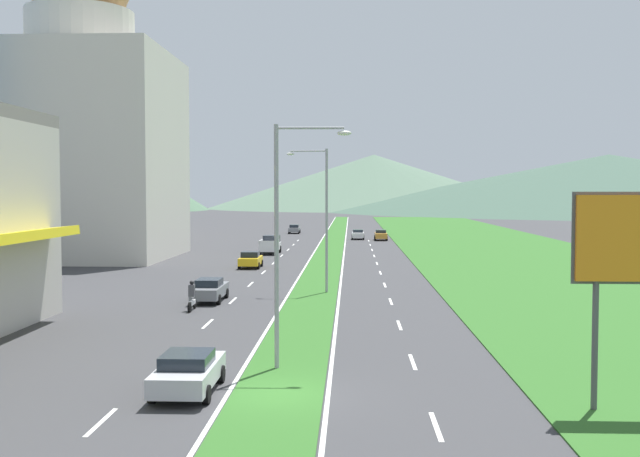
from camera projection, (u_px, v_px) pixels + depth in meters
name	position (u px, v px, depth m)	size (l,w,h in m)	color
ground_plane	(277.00, 396.00, 25.55)	(600.00, 600.00, 0.00)	#38383A
grass_median	(329.00, 252.00, 85.42)	(3.20, 240.00, 0.06)	#2D6023
grass_verge_right	(509.00, 253.00, 84.56)	(24.00, 240.00, 0.06)	#2D6023
lane_dash_left_2	(101.00, 422.00, 22.61)	(0.16, 2.80, 0.01)	silver
lane_dash_left_3	(169.00, 360.00, 31.02)	(0.16, 2.80, 0.01)	silver
lane_dash_left_4	(208.00, 324.00, 39.43)	(0.16, 2.80, 0.01)	silver
lane_dash_left_5	(233.00, 301.00, 47.83)	(0.16, 2.80, 0.01)	silver
lane_dash_left_6	(251.00, 284.00, 56.24)	(0.16, 2.80, 0.01)	silver
lane_dash_left_7	(264.00, 272.00, 64.65)	(0.16, 2.80, 0.01)	silver
lane_dash_left_8	(274.00, 263.00, 73.06)	(0.16, 2.80, 0.01)	silver
lane_dash_left_9	(282.00, 256.00, 81.46)	(0.16, 2.80, 0.01)	silver
lane_dash_left_10	(288.00, 250.00, 89.87)	(0.16, 2.80, 0.01)	silver
lane_dash_left_11	(293.00, 245.00, 98.28)	(0.16, 2.80, 0.01)	silver
lane_dash_left_12	(298.00, 241.00, 106.68)	(0.16, 2.80, 0.01)	silver
lane_dash_right_2	(436.00, 426.00, 22.19)	(0.16, 2.80, 0.01)	silver
lane_dash_right_3	(413.00, 362.00, 30.59)	(0.16, 2.80, 0.01)	silver
lane_dash_right_4	(399.00, 325.00, 39.00)	(0.16, 2.80, 0.01)	silver
lane_dash_right_5	(391.00, 302.00, 47.41)	(0.16, 2.80, 0.01)	silver
lane_dash_right_6	(385.00, 285.00, 55.82)	(0.16, 2.80, 0.01)	silver
lane_dash_right_7	(380.00, 273.00, 64.22)	(0.16, 2.80, 0.01)	silver
lane_dash_right_8	(377.00, 263.00, 72.63)	(0.16, 2.80, 0.01)	silver
lane_dash_right_9	(374.00, 256.00, 81.04)	(0.16, 2.80, 0.01)	silver
lane_dash_right_10	(372.00, 250.00, 89.44)	(0.16, 2.80, 0.01)	silver
lane_dash_right_11	(370.00, 245.00, 97.85)	(0.16, 2.80, 0.01)	silver
lane_dash_right_12	(369.00, 241.00, 106.26)	(0.16, 2.80, 0.01)	silver
edge_line_median_left	(314.00, 253.00, 85.49)	(0.16, 240.00, 0.01)	silver
edge_line_median_right	(344.00, 253.00, 85.35)	(0.16, 240.00, 0.01)	silver
domed_building	(82.00, 127.00, 78.43)	(18.87, 18.87, 34.55)	beige
midrise_colored	(120.00, 160.00, 117.66)	(16.86, 16.86, 24.11)	beige
hill_far_left	(45.00, 160.00, 281.68)	(124.22, 124.22, 38.57)	#47664C
hill_far_center	(374.00, 181.00, 315.64)	(141.99, 141.99, 22.86)	#516B56
hill_far_right	(609.00, 182.00, 277.02)	(219.15, 219.15, 21.01)	#3D5647
street_lamp_near	(285.00, 230.00, 29.08)	(3.03, 0.29, 9.69)	#99999E
street_lamp_mid	(322.00, 211.00, 51.20)	(2.89, 0.39, 10.02)	#99999E
car_0	(381.00, 235.00, 107.39)	(1.86, 4.23, 1.51)	#C6842D
car_1	(251.00, 260.00, 68.45)	(1.96, 4.01, 1.53)	yellow
car_2	(294.00, 229.00, 125.07)	(1.88, 4.21, 1.48)	slate
car_4	(210.00, 290.00, 47.56)	(1.89, 4.64, 1.47)	slate
car_5	(188.00, 372.00, 25.90)	(2.04, 4.47, 1.44)	#B2B2B7
car_7	(358.00, 234.00, 109.73)	(1.87, 4.17, 1.43)	silver
pickup_truck_0	(270.00, 245.00, 84.40)	(2.18, 5.40, 2.00)	silver
motorcycle_rider	(192.00, 298.00, 43.81)	(0.36, 2.00, 1.80)	black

